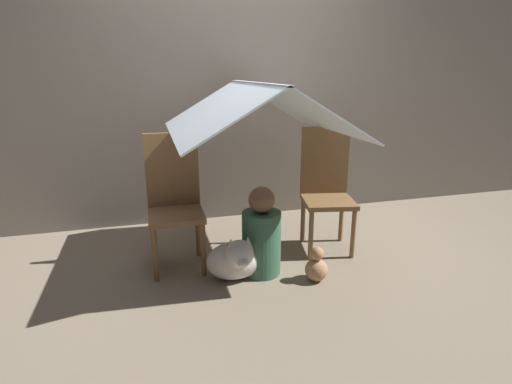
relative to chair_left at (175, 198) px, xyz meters
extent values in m
plane|color=gray|center=(0.58, -0.15, -0.50)|extent=(8.80, 8.80, 0.00)
cube|color=#6B6056|center=(0.58, 0.90, 0.75)|extent=(7.00, 0.05, 2.50)
cylinder|color=brown|center=(-0.16, -0.24, -0.31)|extent=(0.04, 0.04, 0.39)
cylinder|color=brown|center=(0.16, -0.24, -0.31)|extent=(0.04, 0.04, 0.39)
cylinder|color=brown|center=(-0.16, 0.08, -0.31)|extent=(0.04, 0.04, 0.39)
cylinder|color=brown|center=(0.16, 0.08, -0.31)|extent=(0.04, 0.04, 0.39)
cube|color=brown|center=(0.00, -0.08, -0.10)|extent=(0.38, 0.38, 0.04)
cube|color=brown|center=(0.00, 0.09, 0.19)|extent=(0.38, 0.03, 0.54)
cylinder|color=brown|center=(0.97, -0.21, -0.31)|extent=(0.04, 0.04, 0.39)
cylinder|color=brown|center=(1.29, -0.27, -0.31)|extent=(0.04, 0.04, 0.39)
cylinder|color=brown|center=(1.03, 0.11, -0.31)|extent=(0.04, 0.04, 0.39)
cylinder|color=brown|center=(1.35, 0.05, -0.31)|extent=(0.04, 0.04, 0.39)
cube|color=brown|center=(1.16, -0.08, -0.10)|extent=(0.45, 0.45, 0.04)
cube|color=brown|center=(1.20, 0.09, 0.19)|extent=(0.38, 0.10, 0.54)
cube|color=silver|center=(0.29, -0.08, 0.62)|extent=(0.59, 1.37, 0.35)
cube|color=silver|center=(0.87, -0.08, 0.62)|extent=(0.59, 1.37, 0.35)
cube|color=silver|center=(0.58, -0.08, 0.79)|extent=(0.04, 1.37, 0.01)
cylinder|color=#38664C|center=(0.56, -0.31, -0.28)|extent=(0.27, 0.27, 0.45)
sphere|color=brown|center=(0.56, -0.31, 0.04)|extent=(0.18, 0.18, 0.18)
ellipsoid|color=silver|center=(0.36, -0.34, -0.37)|extent=(0.39, 0.24, 0.27)
sphere|color=silver|center=(0.36, -0.49, -0.25)|extent=(0.18, 0.18, 0.18)
ellipsoid|color=silver|center=(0.36, -0.57, -0.27)|extent=(0.07, 0.09, 0.06)
cone|color=silver|center=(0.31, -0.49, -0.18)|extent=(0.06, 0.06, 0.08)
cone|color=silver|center=(0.41, -0.49, -0.18)|extent=(0.06, 0.06, 0.08)
sphere|color=tan|center=(0.89, -0.52, -0.43)|extent=(0.16, 0.16, 0.16)
sphere|color=tan|center=(0.89, -0.52, -0.31)|extent=(0.09, 0.09, 0.09)
camera|label=1|loc=(-0.15, -2.76, 0.87)|focal=28.00mm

